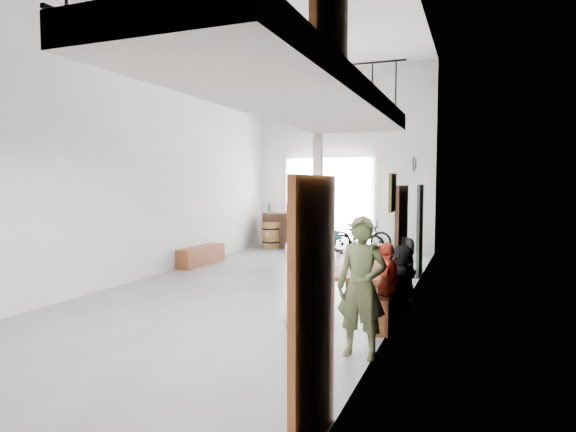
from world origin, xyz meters
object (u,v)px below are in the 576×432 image
at_px(bench_inner, 315,296).
at_px(bicycle_near, 360,236).
at_px(tasting_table, 360,270).
at_px(serving_counter, 297,231).
at_px(oak_barrel, 271,235).
at_px(host_standing, 362,287).
at_px(side_bench, 201,255).

height_order(bench_inner, bicycle_near, bicycle_near).
xyz_separation_m(tasting_table, serving_counter, (-3.54, 6.77, -0.16)).
xyz_separation_m(tasting_table, oak_barrel, (-4.27, 6.42, -0.29)).
xyz_separation_m(oak_barrel, host_standing, (4.68, -8.15, 0.42)).
relative_size(tasting_table, side_bench, 1.36).
height_order(tasting_table, oak_barrel, oak_barrel).
distance_m(tasting_table, bicycle_near, 6.90).
bearing_deg(side_bench, host_standing, -43.18).
bearing_deg(host_standing, bench_inner, 129.92).
relative_size(tasting_table, serving_counter, 1.07).
bearing_deg(oak_barrel, side_bench, -97.38).
distance_m(bench_inner, serving_counter, 7.36).
xyz_separation_m(side_bench, oak_barrel, (0.43, 3.35, 0.18)).
bearing_deg(host_standing, bicycle_near, 109.32).
height_order(oak_barrel, serving_counter, serving_counter).
bearing_deg(oak_barrel, host_standing, -60.14).
bearing_deg(bench_inner, host_standing, -64.25).
distance_m(tasting_table, oak_barrel, 7.71).
distance_m(bench_inner, bicycle_near, 6.79).
relative_size(bench_inner, host_standing, 1.27).
relative_size(bench_inner, side_bench, 1.29).
distance_m(serving_counter, host_standing, 9.38).
relative_size(oak_barrel, bicycle_near, 0.46).
bearing_deg(serving_counter, oak_barrel, -161.66).
height_order(side_bench, oak_barrel, oak_barrel).
bearing_deg(host_standing, serving_counter, 121.40).
bearing_deg(oak_barrel, tasting_table, -56.39).
distance_m(side_bench, oak_barrel, 3.38).
xyz_separation_m(bench_inner, host_standing, (1.13, -1.71, 0.59)).
bearing_deg(bench_inner, serving_counter, 104.86).
bearing_deg(bicycle_near, tasting_table, -179.67).
xyz_separation_m(tasting_table, side_bench, (-4.70, 3.07, -0.48)).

